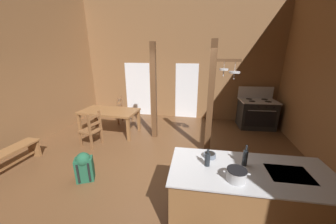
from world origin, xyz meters
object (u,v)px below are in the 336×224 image
mixing_bowl_on_counter (210,155)px  bottle_tall_on_counter (245,157)px  backpack (84,166)px  bottle_short_on_counter (207,159)px  bench_along_left_wall (2,160)px  dining_table (109,113)px  stove_range (256,113)px  ladderback_chair_by_post (92,130)px  stockpot_on_counter (236,175)px  kitchen_island (247,197)px  ladderback_chair_near_window (124,110)px

mixing_bowl_on_counter → bottle_tall_on_counter: size_ratio=0.60×
backpack → bottle_short_on_counter: 2.42m
backpack → mixing_bowl_on_counter: (2.33, -0.17, 0.61)m
bench_along_left_wall → bottle_tall_on_counter: bearing=-1.7°
dining_table → bench_along_left_wall: (-1.17, -2.33, -0.34)m
stove_range → ladderback_chair_by_post: bearing=-153.8°
stockpot_on_counter → bench_along_left_wall: bearing=173.5°
stove_range → bottle_short_on_counter: (-1.65, -4.00, 0.51)m
kitchen_island → bottle_tall_on_counter: (-0.07, 0.11, 0.57)m
kitchen_island → bottle_short_on_counter: size_ratio=8.81×
mixing_bowl_on_counter → bottle_short_on_counter: bottle_short_on_counter is taller
stockpot_on_counter → bottle_tall_on_counter: 0.41m
backpack → mixing_bowl_on_counter: mixing_bowl_on_counter is taller
bottle_short_on_counter → dining_table: bearing=138.4°
bench_along_left_wall → backpack: backpack is taller
bottle_tall_on_counter → bottle_short_on_counter: size_ratio=1.23×
dining_table → bottle_short_on_counter: bearing=-41.6°
bottle_tall_on_counter → bottle_short_on_counter: bottle_tall_on_counter is taller
stove_range → dining_table: bearing=-162.8°
ladderback_chair_near_window → backpack: (0.59, -3.13, -0.14)m
dining_table → bottle_tall_on_counter: bottle_tall_on_counter is taller
stove_range → bench_along_left_wall: 6.86m
ladderback_chair_near_window → stockpot_on_counter: stockpot_on_counter is taller
ladderback_chair_near_window → mixing_bowl_on_counter: bearing=-48.4°
kitchen_island → backpack: kitchen_island is taller
mixing_bowl_on_counter → ladderback_chair_near_window: bearing=131.6°
backpack → bottle_tall_on_counter: 2.90m
dining_table → stockpot_on_counter: size_ratio=5.55×
stove_range → bench_along_left_wall: (-5.74, -3.75, -0.17)m
ladderback_chair_by_post → backpack: size_ratio=1.59×
backpack → bottle_tall_on_counter: size_ratio=1.94×
dining_table → bottle_tall_on_counter: (3.42, -2.47, 0.37)m
bottle_short_on_counter → bench_along_left_wall: bearing=176.5°
bench_along_left_wall → ladderback_chair_near_window: bearing=69.8°
kitchen_island → stockpot_on_counter: stockpot_on_counter is taller
ladderback_chair_by_post → backpack: 1.50m
dining_table → stockpot_on_counter: stockpot_on_counter is taller
backpack → ladderback_chair_by_post: bearing=117.3°
stockpot_on_counter → bottle_tall_on_counter: bottle_tall_on_counter is taller
backpack → stockpot_on_counter: size_ratio=1.91×
mixing_bowl_on_counter → bottle_short_on_counter: bearing=-99.5°
bottle_short_on_counter → kitchen_island: bearing=0.5°
stove_range → backpack: size_ratio=2.21×
bench_along_left_wall → mixing_bowl_on_counter: 4.17m
bottle_tall_on_counter → bottle_short_on_counter: 0.52m
kitchen_island → ladderback_chair_by_post: size_ratio=2.32×
stove_range → bottle_tall_on_counter: stove_range is taller
stove_range → mixing_bowl_on_counter: (-1.61, -3.77, 0.45)m
kitchen_island → stove_range: bearing=75.0°
stove_range → backpack: (-3.94, -3.61, -0.17)m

